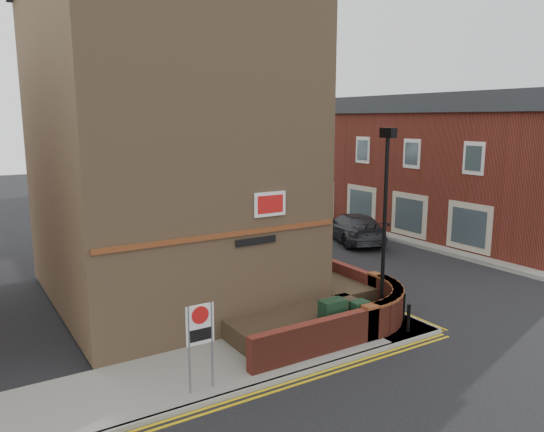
{
  "coord_description": "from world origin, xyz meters",
  "views": [
    {
      "loc": [
        -9.9,
        -10.64,
        6.7
      ],
      "look_at": [
        -0.78,
        4.0,
        3.51
      ],
      "focal_mm": 35.0,
      "sensor_mm": 36.0,
      "label": 1
    }
  ],
  "objects": [
    {
      "name": "bollard_far",
      "position": [
        2.6,
        1.2,
        0.57
      ],
      "size": [
        0.11,
        0.11,
        0.9
      ],
      "primitive_type": "cylinder",
      "color": "black",
      "rests_on": "pavement_corner"
    },
    {
      "name": "pavement_main",
      "position": [
        2.0,
        16.0,
        0.06
      ],
      "size": [
        2.0,
        32.0,
        0.12
      ],
      "primitive_type": "cube",
      "color": "gray",
      "rests_on": "ground"
    },
    {
      "name": "far_terrace",
      "position": [
        14.5,
        17.0,
        4.04
      ],
      "size": [
        5.4,
        30.4,
        8.0
      ],
      "color": "maroon",
      "rests_on": "ground"
    },
    {
      "name": "utility_cabinet_large",
      "position": [
        -0.3,
        1.3,
        0.72
      ],
      "size": [
        0.8,
        0.45,
        1.2
      ],
      "primitive_type": "cube",
      "color": "black",
      "rests_on": "pavement_corner"
    },
    {
      "name": "silver_car_far",
      "position": [
        10.33,
        18.36,
        0.69
      ],
      "size": [
        1.74,
        4.09,
        1.38
      ],
      "primitive_type": "imported",
      "rotation": [
        0.0,
        0.0,
        3.17
      ],
      "color": "#A7ABAF",
      "rests_on": "ground"
    },
    {
      "name": "yellow_lines_main",
      "position": [
        3.25,
        16.0,
        0.01
      ],
      "size": [
        0.28,
        32.0,
        0.01
      ],
      "primitive_type": "cube",
      "color": "gold",
      "rests_on": "ground"
    },
    {
      "name": "far_terrace_cream",
      "position": [
        14.5,
        38.0,
        4.05
      ],
      "size": [
        5.4,
        12.4,
        8.0
      ],
      "color": "beige",
      "rests_on": "ground"
    },
    {
      "name": "garden_wall",
      "position": [
        0.0,
        2.5,
        0.0
      ],
      "size": [
        6.8,
        6.0,
        1.2
      ],
      "primitive_type": null,
      "color": "maroon",
      "rests_on": "ground"
    },
    {
      "name": "tree_far",
      "position": [
        2.0,
        30.05,
        4.91
      ],
      "size": [
        3.81,
        3.81,
        7.0
      ],
      "color": "#382B1E",
      "rests_on": "pavement_main"
    },
    {
      "name": "ground",
      "position": [
        0.0,
        0.0,
        0.0
      ],
      "size": [
        120.0,
        120.0,
        0.0
      ],
      "primitive_type": "plane",
      "color": "black",
      "rests_on": "ground"
    },
    {
      "name": "corner_building",
      "position": [
        -2.84,
        8.0,
        6.23
      ],
      "size": [
        8.95,
        10.4,
        13.6
      ],
      "color": "#926F4E",
      "rests_on": "ground"
    },
    {
      "name": "kerb_main_near",
      "position": [
        3.0,
        16.0,
        0.06
      ],
      "size": [
        0.15,
        32.0,
        0.12
      ],
      "primitive_type": "cube",
      "color": "gray",
      "rests_on": "ground"
    },
    {
      "name": "silver_car_near",
      "position": [
        3.6,
        11.43,
        0.67
      ],
      "size": [
        2.68,
        4.33,
        1.35
      ],
      "primitive_type": "imported",
      "rotation": [
        0.0,
        0.0,
        -0.33
      ],
      "color": "#9FA1A6",
      "rests_on": "ground"
    },
    {
      "name": "kerb_side",
      "position": [
        -3.5,
        0.0,
        0.06
      ],
      "size": [
        13.0,
        0.15,
        0.12
      ],
      "primitive_type": "cube",
      "color": "gray",
      "rests_on": "ground"
    },
    {
      "name": "traffic_light_assembly",
      "position": [
        2.4,
        25.0,
        2.78
      ],
      "size": [
        0.2,
        0.16,
        4.2
      ],
      "color": "black",
      "rests_on": "pavement_main"
    },
    {
      "name": "lamppost",
      "position": [
        1.6,
        1.2,
        3.34
      ],
      "size": [
        0.25,
        0.5,
        6.3
      ],
      "color": "black",
      "rests_on": "pavement_corner"
    },
    {
      "name": "tree_near",
      "position": [
        2.0,
        14.05,
        4.7
      ],
      "size": [
        3.64,
        3.65,
        6.7
      ],
      "color": "#382B1E",
      "rests_on": "pavement_main"
    },
    {
      "name": "pavement_corner",
      "position": [
        -3.5,
        1.5,
        0.06
      ],
      "size": [
        13.0,
        3.0,
        0.12
      ],
      "primitive_type": "cube",
      "color": "gray",
      "rests_on": "ground"
    },
    {
      "name": "tree_mid",
      "position": [
        2.0,
        22.05,
        5.2
      ],
      "size": [
        4.03,
        4.03,
        7.42
      ],
      "color": "#382B1E",
      "rests_on": "pavement_main"
    },
    {
      "name": "utility_cabinet_small",
      "position": [
        0.5,
        1.0,
        0.67
      ],
      "size": [
        0.55,
        0.4,
        1.1
      ],
      "primitive_type": "cube",
      "color": "black",
      "rests_on": "pavement_corner"
    },
    {
      "name": "red_car_main",
      "position": [
        3.6,
        16.01,
        0.63
      ],
      "size": [
        2.34,
        4.63,
        1.25
      ],
      "primitive_type": "imported",
      "rotation": [
        0.0,
        0.0,
        -0.06
      ],
      "color": "#963A10",
      "rests_on": "ground"
    },
    {
      "name": "bollard_near",
      "position": [
        2.0,
        0.4,
        0.57
      ],
      "size": [
        0.11,
        0.11,
        0.9
      ],
      "primitive_type": "cylinder",
      "color": "black",
      "rests_on": "pavement_corner"
    },
    {
      "name": "zone_sign",
      "position": [
        -5.0,
        0.5,
        1.64
      ],
      "size": [
        0.72,
        0.07,
        2.2
      ],
      "color": "slate",
      "rests_on": "pavement_corner"
    },
    {
      "name": "grey_car_far",
      "position": [
        9.0,
        11.23,
        0.79
      ],
      "size": [
        3.92,
        5.87,
        1.58
      ],
      "primitive_type": "imported",
      "rotation": [
        0.0,
        0.0,
        2.8
      ],
      "color": "#2B2B30",
      "rests_on": "ground"
    },
    {
      "name": "pavement_far",
      "position": [
        13.0,
        13.0,
        0.06
      ],
      "size": [
        4.0,
        40.0,
        0.12
      ],
      "primitive_type": "cube",
      "color": "gray",
      "rests_on": "ground"
    },
    {
      "name": "kerb_main_far",
      "position": [
        11.0,
        13.0,
        0.06
      ],
      "size": [
        0.15,
        40.0,
        0.12
      ],
      "primitive_type": "cube",
      "color": "gray",
      "rests_on": "ground"
    },
    {
      "name": "yellow_lines_side",
      "position": [
        -3.5,
        -0.25,
        0.01
      ],
      "size": [
        13.0,
        0.28,
        0.01
      ],
      "primitive_type": "cube",
      "color": "gold",
      "rests_on": "ground"
    }
  ]
}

